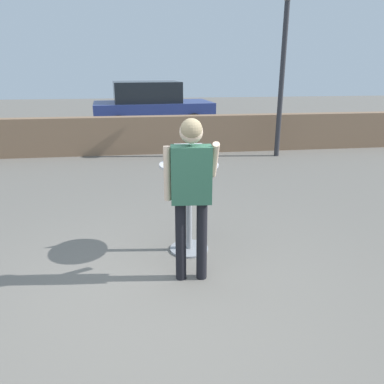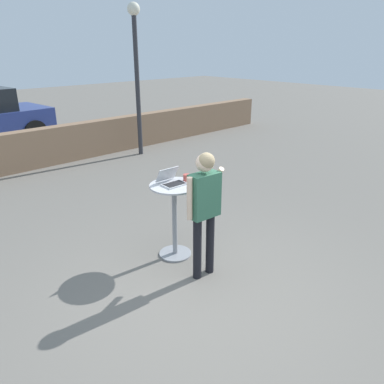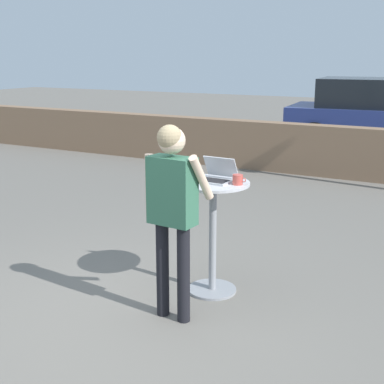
# 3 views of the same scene
# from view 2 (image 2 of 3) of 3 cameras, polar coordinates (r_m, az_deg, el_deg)

# --- Properties ---
(ground_plane) EXTENTS (50.00, 50.00, 0.00)m
(ground_plane) POSITION_cam_2_polar(r_m,az_deg,el_deg) (4.70, 1.93, -15.94)
(ground_plane) COLOR slate
(pavement_kerb) EXTENTS (17.87, 0.35, 0.95)m
(pavement_kerb) POSITION_cam_2_polar(r_m,az_deg,el_deg) (9.86, -26.31, 5.26)
(pavement_kerb) COLOR #84664C
(pavement_kerb) RESTS_ON ground_plane
(cafe_table) EXTENTS (0.68, 0.68, 1.08)m
(cafe_table) POSITION_cam_2_polar(r_m,az_deg,el_deg) (5.24, -2.68, -2.99)
(cafe_table) COLOR gray
(cafe_table) RESTS_ON ground_plane
(laptop) EXTENTS (0.34, 0.34, 0.21)m
(laptop) POSITION_cam_2_polar(r_m,az_deg,el_deg) (5.11, -3.11, 1.77)
(laptop) COLOR #B7BABF
(laptop) RESTS_ON cafe_table
(coffee_mug) EXTENTS (0.13, 0.09, 0.09)m
(coffee_mug) POSITION_cam_2_polar(r_m,az_deg,el_deg) (5.23, -0.84, 2.23)
(coffee_mug) COLOR #C14C42
(coffee_mug) RESTS_ON cafe_table
(standing_person) EXTENTS (0.55, 0.35, 1.68)m
(standing_person) POSITION_cam_2_polar(r_m,az_deg,el_deg) (4.61, 1.89, -1.29)
(standing_person) COLOR black
(standing_person) RESTS_ON ground_plane
(street_lamp) EXTENTS (0.32, 0.32, 3.85)m
(street_lamp) POSITION_cam_2_polar(r_m,az_deg,el_deg) (10.31, -8.52, 19.41)
(street_lamp) COLOR #2D2D33
(street_lamp) RESTS_ON ground_plane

